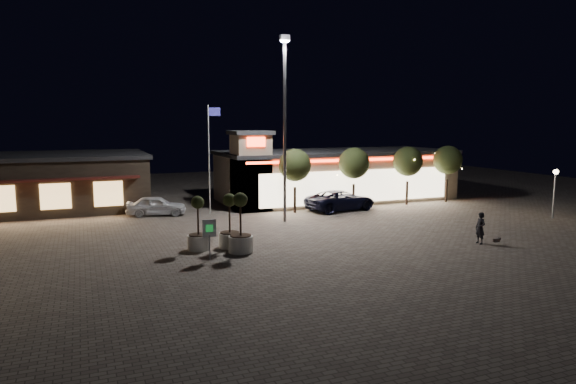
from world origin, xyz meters
name	(u,v)px	position (x,y,z in m)	size (l,w,h in m)	color
ground	(306,251)	(0.00, 0.00, 0.00)	(90.00, 90.00, 0.00)	#6D6258
retail_building	(332,174)	(9.51, 15.82, 2.21)	(20.40, 8.40, 6.10)	tan
restaurant_building	(37,182)	(-14.00, 19.97, 2.16)	(16.40, 11.00, 4.30)	#382D23
floodlight_pole	(285,118)	(2.00, 8.00, 7.02)	(0.60, 0.40, 12.38)	gray
flagpole	(210,150)	(-1.90, 13.00, 4.74)	(0.95, 0.10, 8.00)	white
lamp_post_east	(555,184)	(20.00, 2.00, 2.46)	(0.36, 0.36, 3.48)	gray
string_tree_a	(295,165)	(4.00, 11.00, 3.56)	(2.42, 2.42, 4.79)	#332319
string_tree_b	(354,163)	(9.00, 11.00, 3.56)	(2.42, 2.42, 4.79)	#332319
string_tree_c	(408,161)	(14.00, 11.00, 3.56)	(2.42, 2.42, 4.79)	#332319
string_tree_d	(448,160)	(18.00, 11.00, 3.56)	(2.42, 2.42, 4.79)	#332319
pickup_truck	(341,200)	(7.67, 10.62, 0.78)	(2.58, 5.60, 1.56)	black
white_sedan	(156,206)	(-5.79, 13.70, 0.72)	(1.70, 4.22, 1.44)	silver
pedestrian	(480,228)	(9.73, -2.07, 0.89)	(0.65, 0.43, 1.78)	black
dog	(497,240)	(10.54, -2.55, 0.26)	(0.50, 0.19, 0.27)	#59514C
planter_left	(198,233)	(-5.13, 2.49, 0.90)	(1.18, 1.18, 2.90)	silver
planter_mid	(241,234)	(-3.19, 1.16, 0.97)	(1.28, 1.28, 3.15)	silver
planter_right	(230,231)	(-3.45, 2.35, 0.91)	(1.20, 1.20, 2.95)	silver
valet_sign	(209,232)	(-5.05, 0.31, 1.41)	(0.67, 0.14, 2.02)	gray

